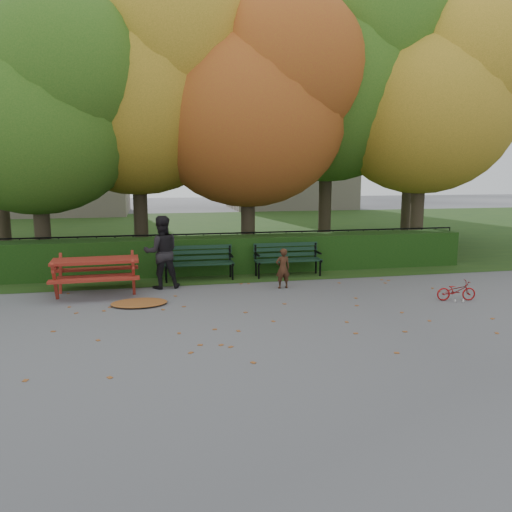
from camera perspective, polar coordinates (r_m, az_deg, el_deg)
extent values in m
plane|color=slate|center=(9.89, 3.10, -6.83)|extent=(90.00, 90.00, 0.00)
plane|color=#1B3713|center=(23.45, -5.74, 2.77)|extent=(90.00, 90.00, 0.00)
cube|color=#B7A893|center=(36.07, -23.17, 16.41)|extent=(10.00, 7.00, 15.00)
cube|color=#B7A893|center=(38.73, 3.99, 14.39)|extent=(9.00, 6.00, 12.00)
cube|color=black|center=(14.07, -1.60, 0.23)|extent=(13.00, 0.90, 1.00)
cube|color=black|center=(14.92, -2.14, -0.86)|extent=(14.00, 0.04, 0.04)
cube|color=black|center=(14.78, -2.16, 2.65)|extent=(14.00, 0.04, 0.04)
cylinder|color=black|center=(15.19, -27.11, -0.13)|extent=(0.03, 0.03, 1.00)
cylinder|color=black|center=(14.65, -13.80, 0.33)|extent=(0.03, 0.03, 1.00)
cylinder|color=black|center=(14.84, -2.15, 0.73)|extent=(0.03, 0.03, 1.00)
cylinder|color=black|center=(15.62, 8.76, 1.07)|extent=(0.03, 0.03, 1.00)
cylinder|color=black|center=(17.16, 19.77, 1.38)|extent=(0.03, 0.03, 1.00)
cylinder|color=#31261C|center=(15.33, -23.25, 3.30)|extent=(0.44, 0.44, 2.62)
ellipsoid|color=#265616|center=(15.32, -23.97, 13.80)|extent=(5.60, 5.60, 5.04)
sphere|color=#265616|center=(14.63, -20.95, 19.21)|extent=(4.20, 4.20, 4.20)
cylinder|color=#31261C|center=(16.21, -13.06, 5.07)|extent=(0.44, 0.44, 3.15)
ellipsoid|color=olive|center=(16.30, -13.53, 16.97)|extent=(6.40, 6.40, 5.76)
sphere|color=olive|center=(15.79, -9.43, 22.67)|extent=(4.80, 4.80, 4.80)
cylinder|color=#31261C|center=(15.70, -0.93, 4.54)|extent=(0.44, 0.44, 2.80)
ellipsoid|color=#9C381D|center=(15.72, -0.96, 15.49)|extent=(6.00, 6.00, 5.40)
sphere|color=#9C381D|center=(15.43, 3.69, 20.65)|extent=(4.50, 4.50, 4.50)
cylinder|color=#31261C|center=(17.72, 7.88, 6.17)|extent=(0.44, 0.44, 3.50)
ellipsoid|color=#265616|center=(17.89, 8.17, 18.24)|extent=(6.80, 6.80, 6.12)
sphere|color=#265616|center=(17.85, 13.22, 23.12)|extent=(5.10, 5.10, 5.10)
cylinder|color=#31261C|center=(17.51, 17.92, 4.89)|extent=(0.44, 0.44, 2.97)
ellipsoid|color=olive|center=(17.56, 18.48, 15.30)|extent=(5.80, 5.80, 5.22)
sphere|color=olive|center=(17.66, 22.98, 19.29)|extent=(4.35, 4.35, 4.35)
cylinder|color=#31261C|center=(19.36, -27.03, 5.24)|extent=(0.44, 0.44, 3.32)
sphere|color=#9C381D|center=(18.66, -25.33, 20.87)|extent=(4.95, 4.95, 4.95)
cylinder|color=#31261C|center=(21.86, 16.87, 6.04)|extent=(0.44, 0.44, 3.15)
ellipsoid|color=#265616|center=(21.93, 17.31, 14.86)|extent=(6.00, 6.00, 5.40)
sphere|color=#265616|center=(21.99, 21.01, 18.20)|extent=(4.50, 4.50, 4.50)
cube|color=black|center=(12.85, -6.45, -1.00)|extent=(1.80, 0.12, 0.04)
cube|color=black|center=(13.03, -6.53, -0.86)|extent=(1.80, 0.12, 0.04)
cube|color=black|center=(13.20, -6.60, -0.72)|extent=(1.80, 0.12, 0.04)
cube|color=black|center=(13.27, -6.65, -0.18)|extent=(1.80, 0.05, 0.10)
cube|color=black|center=(13.25, -6.66, 0.46)|extent=(1.80, 0.05, 0.10)
cube|color=black|center=(13.23, -6.67, 1.01)|extent=(1.80, 0.05, 0.10)
cube|color=black|center=(12.98, -10.27, -1.08)|extent=(0.05, 0.55, 0.06)
cube|color=black|center=(13.21, -10.33, 0.10)|extent=(0.05, 0.05, 0.41)
cylinder|color=black|center=(12.84, -10.21, -2.10)|extent=(0.05, 0.05, 0.44)
cylinder|color=black|center=(13.20, -10.26, -1.79)|extent=(0.05, 0.05, 0.44)
cube|color=black|center=(12.97, -10.29, -0.19)|extent=(0.05, 0.45, 0.04)
cube|color=black|center=(13.13, -2.83, -0.81)|extent=(0.05, 0.55, 0.06)
cube|color=black|center=(13.36, -3.02, 0.35)|extent=(0.05, 0.05, 0.41)
cylinder|color=black|center=(13.00, -2.70, -1.82)|extent=(0.05, 0.05, 0.44)
cylinder|color=black|center=(13.34, -2.95, -1.51)|extent=(0.05, 0.05, 0.44)
cube|color=black|center=(13.12, -2.85, 0.07)|extent=(0.05, 0.45, 0.04)
cube|color=black|center=(13.28, 3.91, -0.61)|extent=(1.80, 0.12, 0.04)
cube|color=black|center=(13.45, 3.70, -0.48)|extent=(1.80, 0.12, 0.04)
cube|color=black|center=(13.62, 3.50, -0.35)|extent=(1.80, 0.12, 0.04)
cube|color=black|center=(13.69, 3.40, 0.17)|extent=(1.80, 0.05, 0.10)
cube|color=black|center=(13.67, 3.41, 0.79)|extent=(1.80, 0.05, 0.10)
cube|color=black|center=(13.65, 3.41, 1.33)|extent=(1.80, 0.05, 0.10)
cube|color=black|center=(13.26, 0.16, -0.70)|extent=(0.05, 0.55, 0.06)
cube|color=black|center=(13.48, -0.08, 0.45)|extent=(0.05, 0.05, 0.41)
cylinder|color=black|center=(13.12, 0.32, -1.69)|extent=(0.05, 0.05, 0.44)
cylinder|color=black|center=(13.47, 0.00, -1.40)|extent=(0.05, 0.05, 0.44)
cube|color=black|center=(13.24, 0.14, 0.17)|extent=(0.05, 0.45, 0.04)
cube|color=black|center=(13.71, 7.12, -0.43)|extent=(0.05, 0.55, 0.06)
cube|color=black|center=(13.92, 6.78, 0.67)|extent=(0.05, 0.05, 0.41)
cylinder|color=black|center=(13.58, 7.35, -1.39)|extent=(0.05, 0.05, 0.44)
cylinder|color=black|center=(13.91, 6.87, -1.11)|extent=(0.05, 0.05, 0.44)
cube|color=black|center=(13.69, 7.11, 0.41)|extent=(0.05, 0.45, 0.04)
cube|color=maroon|center=(12.00, -17.88, -0.49)|extent=(1.95, 0.89, 0.06)
cube|color=maroon|center=(11.43, -17.97, -2.61)|extent=(1.93, 0.35, 0.05)
cube|color=maroon|center=(12.68, -17.65, -1.41)|extent=(1.93, 0.35, 0.05)
cube|color=maroon|center=(11.68, -21.99, -2.80)|extent=(0.09, 0.55, 0.93)
cube|color=maroon|center=(12.61, -21.44, -1.89)|extent=(0.09, 0.55, 0.93)
cube|color=maroon|center=(12.09, -21.79, -1.04)|extent=(0.13, 1.44, 0.06)
cube|color=maroon|center=(11.57, -13.81, -2.48)|extent=(0.09, 0.55, 0.93)
cube|color=maroon|center=(12.51, -13.88, -1.58)|extent=(0.09, 0.55, 0.93)
cube|color=maroon|center=(11.99, -13.90, -0.72)|extent=(0.13, 1.44, 0.06)
cube|color=maroon|center=(12.07, -17.79, -2.18)|extent=(1.70, 0.14, 0.06)
ellipsoid|color=brown|center=(10.94, -13.20, -5.23)|extent=(1.39, 1.16, 0.08)
imported|color=#3B2013|center=(12.06, 3.08, -1.42)|extent=(0.37, 0.26, 0.98)
imported|color=black|center=(12.21, -10.74, 0.44)|extent=(0.92, 0.75, 1.76)
imported|color=maroon|center=(11.80, 21.91, -3.69)|extent=(0.89, 0.44, 0.45)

